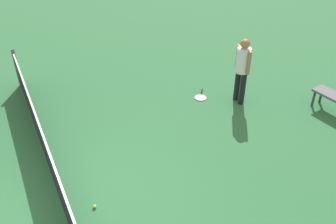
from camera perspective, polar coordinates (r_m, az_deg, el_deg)
The scene contains 5 objects.
ground_plane at distance 7.01m, azimuth -15.40°, elevation -14.63°, with size 40.00×40.00×0.00m, color #2D6B3D.
court_net at distance 6.65m, azimuth -16.05°, elevation -11.75°, with size 10.09×0.09×1.07m.
player_near_side at distance 9.24m, azimuth 11.31°, elevation 6.92°, with size 0.52×0.35×1.70m.
tennis_racket_near_player at distance 9.75m, azimuth 5.01°, elevation 2.29°, with size 0.57×0.49×0.03m.
tennis_ball_stray_left at distance 6.94m, azimuth -11.17°, elevation -14.00°, with size 0.07×0.07×0.07m, color #C6E033.
Camera 1 is at (-4.76, 0.37, 5.13)m, focal length 39.88 mm.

